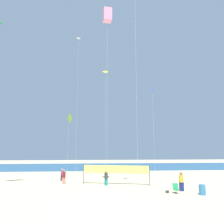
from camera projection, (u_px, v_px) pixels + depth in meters
name	position (u px, v px, depth m)	size (l,w,h in m)	color
ground_plane	(104.00, 206.00, 16.82)	(120.00, 120.00, 0.00)	beige
ocean_band	(97.00, 166.00, 50.74)	(120.00, 20.00, 0.01)	#28608C
beachgoer_mustard_shirt	(181.00, 181.00, 22.56)	(0.42, 0.42, 1.85)	navy
beachgoer_maroon_shirt	(64.00, 176.00, 26.86)	(0.37, 0.37, 1.63)	#EA7260
beachgoer_plum_shirt	(62.00, 174.00, 29.43)	(0.35, 0.35, 1.53)	#2D2D33
beachgoer_charcoal_shirt	(106.00, 177.00, 25.90)	(0.38, 0.38, 1.66)	#19727A
folding_beach_chair	(176.00, 188.00, 21.43)	(0.52, 0.65, 0.89)	#1E8C4C
trash_barrel	(202.00, 190.00, 20.66)	(0.58, 0.58, 0.91)	teal
volleyball_net	(116.00, 170.00, 26.42)	(7.54, 1.88, 2.40)	#4C4C51
beach_handbag	(167.00, 192.00, 21.46)	(0.30, 0.15, 0.24)	#2D2D33
kite_pink_box	(107.00, 15.00, 25.58)	(1.01, 1.01, 19.65)	silver
kite_white_diamond	(79.00, 42.00, 37.24)	(0.75, 0.75, 22.09)	silver
kite_lime_delta	(69.00, 119.00, 32.15)	(0.72, 1.25, 8.87)	silver
kite_blue_diamond	(152.00, 92.00, 30.89)	(0.52, 0.52, 12.07)	silver
kite_yellow_diamond	(105.00, 73.00, 33.24)	(0.70, 0.68, 15.49)	silver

